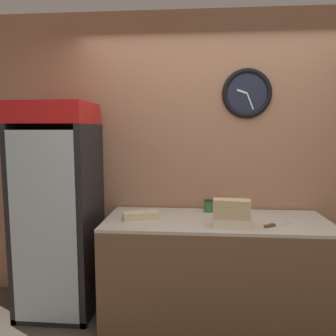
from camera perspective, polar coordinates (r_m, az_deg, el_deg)
wall_back at (r=3.12m, az=8.12°, el=1.72°), size 5.20×0.10×2.70m
prep_counter at (r=2.94m, az=8.24°, el=-17.11°), size 1.86×0.74×0.88m
beverage_cooler at (r=3.10m, az=-18.22°, el=-5.25°), size 0.64×0.63×1.85m
sandwich_stack_bottom at (r=2.57m, az=10.99°, el=-9.39°), size 0.29×0.14×0.07m
sandwich_stack_middle at (r=2.55m, az=11.03°, el=-7.82°), size 0.29×0.14×0.07m
sandwich_stack_top at (r=2.54m, az=11.06°, el=-6.22°), size 0.29×0.14×0.07m
sandwich_flat_left at (r=2.77m, az=-4.77°, el=-8.24°), size 0.31×0.20×0.06m
chefs_knife at (r=2.71m, az=18.15°, el=-9.41°), size 0.27×0.21×0.02m
condiment_jar at (r=3.02m, az=7.05°, el=-6.55°), size 0.08×0.08×0.11m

